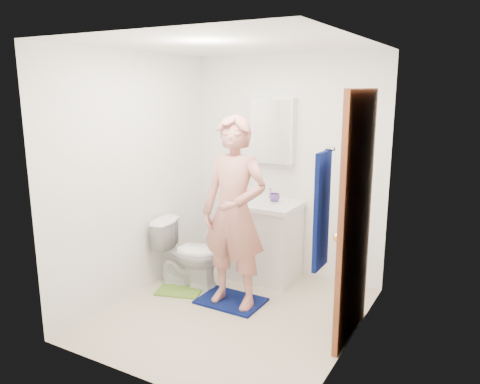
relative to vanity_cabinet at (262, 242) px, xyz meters
name	(u,v)px	position (x,y,z in m)	size (l,w,h in m)	color
floor	(232,313)	(0.15, -0.91, -0.41)	(2.20, 2.40, 0.02)	beige
ceiling	(231,43)	(0.15, -0.91, 2.01)	(2.20, 2.40, 0.02)	white
wall_back	(287,167)	(0.15, 0.30, 0.80)	(2.20, 0.02, 2.40)	white
wall_front	(139,220)	(0.15, -2.12, 0.80)	(2.20, 0.02, 2.40)	white
wall_left	(135,176)	(-0.96, -0.91, 0.80)	(0.02, 2.40, 2.40)	white
wall_right	(357,202)	(1.26, -0.91, 0.80)	(0.02, 2.40, 2.40)	white
vanity_cabinet	(262,242)	(0.00, 0.00, 0.00)	(0.75, 0.55, 0.80)	white
countertop	(263,204)	(0.00, 0.00, 0.43)	(0.79, 0.59, 0.05)	white
sink_basin	(263,203)	(0.00, 0.00, 0.44)	(0.40, 0.40, 0.03)	white
faucet	(270,193)	(0.00, 0.18, 0.51)	(0.03, 0.03, 0.12)	silver
medicine_cabinet	(273,130)	(0.00, 0.22, 1.20)	(0.50, 0.12, 0.70)	white
mirror_panel	(270,131)	(0.00, 0.16, 1.20)	(0.46, 0.01, 0.66)	white
door	(355,218)	(1.22, -0.76, 0.62)	(0.05, 0.80, 2.05)	#9C4F2B
door_knob	(338,237)	(1.18, -1.08, 0.55)	(0.07, 0.07, 0.07)	gold
towel	(322,211)	(1.18, -1.48, 0.85)	(0.03, 0.24, 0.80)	#081350
towel_hook	(330,149)	(1.22, -1.48, 1.27)	(0.02, 0.02, 0.06)	silver
toilet	(189,253)	(-0.56, -0.59, -0.04)	(0.40, 0.70, 0.71)	white
bath_mat	(231,301)	(0.03, -0.73, -0.39)	(0.62, 0.45, 0.02)	#081350
green_rug	(181,289)	(-0.57, -0.75, -0.39)	(0.45, 0.38, 0.02)	olive
soap_dispenser	(235,191)	(-0.30, -0.08, 0.55)	(0.09, 0.09, 0.20)	#D26289
toothbrush_cup	(274,198)	(0.10, 0.07, 0.50)	(0.11, 0.11, 0.09)	#65469B
man	(234,213)	(0.09, -0.77, 0.52)	(0.66, 0.43, 1.80)	tan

